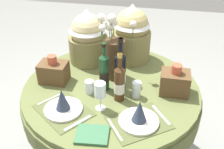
# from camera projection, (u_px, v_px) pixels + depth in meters

# --- Properties ---
(dining_table) EXTENTS (1.27, 1.27, 0.78)m
(dining_table) POSITION_uv_depth(u_px,v_px,m) (111.00, 101.00, 1.97)
(dining_table) COLOR #5B6638
(dining_table) RESTS_ON ground
(place_setting_left) EXTENTS (0.43, 0.41, 0.16)m
(place_setting_left) POSITION_uv_depth(u_px,v_px,m) (63.00, 105.00, 1.66)
(place_setting_left) COLOR #4E562F
(place_setting_left) RESTS_ON dining_table
(place_setting_right) EXTENTS (0.43, 0.41, 0.16)m
(place_setting_right) POSITION_uv_depth(u_px,v_px,m) (139.00, 117.00, 1.57)
(place_setting_right) COLOR #4E562F
(place_setting_right) RESTS_ON dining_table
(flower_vase) EXTENTS (0.27, 0.19, 0.49)m
(flower_vase) POSITION_uv_depth(u_px,v_px,m) (114.00, 53.00, 1.91)
(flower_vase) COLOR #47331E
(flower_vase) RESTS_ON dining_table
(wine_bottle_left) EXTENTS (0.08, 0.08, 0.39)m
(wine_bottle_left) POSITION_uv_depth(u_px,v_px,m) (120.00, 72.00, 1.79)
(wine_bottle_left) COLOR black
(wine_bottle_left) RESTS_ON dining_table
(wine_bottle_centre) EXTENTS (0.07, 0.07, 0.35)m
(wine_bottle_centre) POSITION_uv_depth(u_px,v_px,m) (104.00, 72.00, 1.80)
(wine_bottle_centre) COLOR #194223
(wine_bottle_centre) RESTS_ON dining_table
(wine_bottle_right) EXTENTS (0.07, 0.07, 0.34)m
(wine_bottle_right) POSITION_uv_depth(u_px,v_px,m) (119.00, 83.00, 1.71)
(wine_bottle_right) COLOR #422814
(wine_bottle_right) RESTS_ON dining_table
(wine_glass_left) EXTENTS (0.07, 0.07, 0.19)m
(wine_glass_left) POSITION_uv_depth(u_px,v_px,m) (100.00, 91.00, 1.62)
(wine_glass_left) COLOR silver
(wine_glass_left) RESTS_ON dining_table
(tumbler_near_left) EXTENTS (0.06, 0.06, 0.09)m
(tumbler_near_left) POSITION_uv_depth(u_px,v_px,m) (89.00, 87.00, 1.82)
(tumbler_near_left) COLOR silver
(tumbler_near_left) RESTS_ON dining_table
(tumbler_near_right) EXTENTS (0.06, 0.06, 0.11)m
(tumbler_near_right) POSITION_uv_depth(u_px,v_px,m) (136.00, 89.00, 1.78)
(tumbler_near_right) COLOR silver
(tumbler_near_right) RESTS_ON dining_table
(book_on_table) EXTENTS (0.20, 0.17, 0.02)m
(book_on_table) POSITION_uv_depth(u_px,v_px,m) (92.00, 135.00, 1.50)
(book_on_table) COLOR #336642
(book_on_table) RESTS_ON dining_table
(gift_tub_back_left) EXTENTS (0.31, 0.31, 0.44)m
(gift_tub_back_left) POSITION_uv_depth(u_px,v_px,m) (88.00, 35.00, 2.09)
(gift_tub_back_left) COLOR olive
(gift_tub_back_left) RESTS_ON dining_table
(gift_tub_back_centre) EXTENTS (0.31, 0.31, 0.46)m
(gift_tub_back_centre) POSITION_uv_depth(u_px,v_px,m) (132.00, 31.00, 2.11)
(gift_tub_back_centre) COLOR olive
(gift_tub_back_centre) RESTS_ON dining_table
(woven_basket_side_left) EXTENTS (0.20, 0.14, 0.21)m
(woven_basket_side_left) POSITION_uv_depth(u_px,v_px,m) (54.00, 71.00, 1.92)
(woven_basket_side_left) COLOR brown
(woven_basket_side_left) RESTS_ON dining_table
(woven_basket_side_right) EXTENTS (0.19, 0.15, 0.22)m
(woven_basket_side_right) POSITION_uv_depth(u_px,v_px,m) (175.00, 82.00, 1.80)
(woven_basket_side_right) COLOR brown
(woven_basket_side_right) RESTS_ON dining_table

